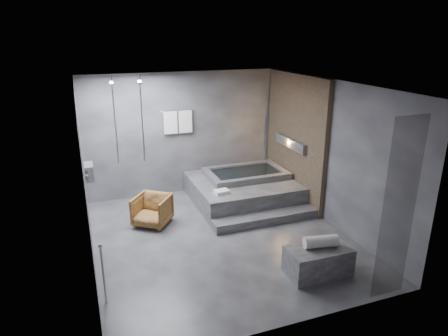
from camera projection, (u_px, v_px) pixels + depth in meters
name	position (u px, v px, depth m)	size (l,w,h in m)	color
room	(237.00, 142.00, 7.19)	(5.00, 5.04, 2.82)	#2E2E30
tub_deck	(243.00, 190.00, 8.96)	(2.20, 2.00, 0.50)	#333336
tub_step	(266.00, 219.00, 7.96)	(2.20, 0.36, 0.18)	#333336
concrete_bench	(318.00, 261.00, 6.25)	(0.99, 0.55, 0.45)	#38373A
driftwood_chair	(152.00, 210.00, 7.83)	(0.64, 0.66, 0.60)	#4A2D12
rolled_towel	(321.00, 242.00, 6.18)	(0.19, 0.19, 0.53)	silver
deck_towel	(222.00, 192.00, 8.11)	(0.28, 0.21, 0.08)	white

